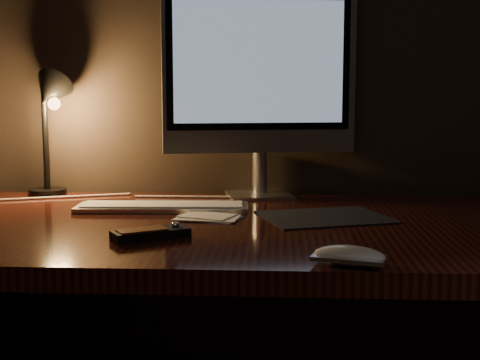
# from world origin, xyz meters

# --- Properties ---
(desk) EXTENTS (1.60, 0.75, 0.75)m
(desk) POSITION_xyz_m (0.00, 1.93, 0.62)
(desk) COLOR #3A140D
(desk) RESTS_ON ground
(monitor) EXTENTS (0.48, 0.17, 0.51)m
(monitor) POSITION_xyz_m (0.02, 2.18, 1.05)
(monitor) COLOR silver
(monitor) RESTS_ON desk
(keyboard) EXTENTS (0.39, 0.13, 0.01)m
(keyboard) POSITION_xyz_m (-0.19, 1.98, 0.76)
(keyboard) COLOR silver
(keyboard) RESTS_ON desk
(mousepad) EXTENTS (0.30, 0.27, 0.00)m
(mousepad) POSITION_xyz_m (0.17, 1.91, 0.75)
(mousepad) COLOR black
(mousepad) RESTS_ON desk
(mouse) EXTENTS (0.12, 0.09, 0.02)m
(mouse) POSITION_xyz_m (0.18, 1.52, 0.76)
(mouse) COLOR white
(mouse) RESTS_ON desk
(media_remote) EXTENTS (0.14, 0.12, 0.03)m
(media_remote) POSITION_xyz_m (-0.16, 1.69, 0.76)
(media_remote) COLOR black
(media_remote) RESTS_ON desk
(papers) EXTENTS (0.15, 0.12, 0.01)m
(papers) POSITION_xyz_m (-0.08, 1.88, 0.75)
(papers) COLOR white
(papers) RESTS_ON desk
(desk_lamp) EXTENTS (0.15, 0.16, 0.32)m
(desk_lamp) POSITION_xyz_m (-0.50, 2.16, 0.97)
(desk_lamp) COLOR black
(desk_lamp) RESTS_ON desk
(cable) EXTENTS (0.61, 0.10, 0.01)m
(cable) POSITION_xyz_m (-0.30, 2.13, 0.75)
(cable) COLOR white
(cable) RESTS_ON desk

